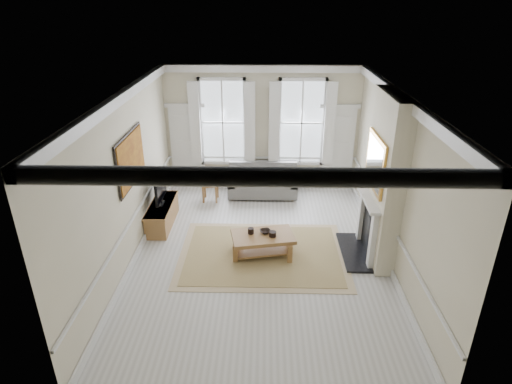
{
  "coord_description": "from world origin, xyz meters",
  "views": [
    {
      "loc": [
        0.09,
        -7.56,
        4.99
      ],
      "look_at": [
        -0.1,
        0.54,
        1.25
      ],
      "focal_mm": 30.0,
      "sensor_mm": 36.0,
      "label": 1
    }
  ],
  "objects_px": {
    "sofa": "(263,182)",
    "coffee_table": "(263,238)",
    "tv_stand": "(162,214)",
    "side_table": "(210,186)"
  },
  "relations": [
    {
      "from": "tv_stand",
      "to": "side_table",
      "type": "bearing_deg",
      "value": 53.96
    },
    {
      "from": "coffee_table",
      "to": "tv_stand",
      "type": "height_order",
      "value": "tv_stand"
    },
    {
      "from": "sofa",
      "to": "tv_stand",
      "type": "relative_size",
      "value": 1.23
    },
    {
      "from": "coffee_table",
      "to": "tv_stand",
      "type": "xyz_separation_m",
      "value": [
        -2.4,
        1.26,
        -0.13
      ]
    },
    {
      "from": "sofa",
      "to": "coffee_table",
      "type": "distance_m",
      "value": 3.01
    },
    {
      "from": "coffee_table",
      "to": "tv_stand",
      "type": "relative_size",
      "value": 0.92
    },
    {
      "from": "sofa",
      "to": "tv_stand",
      "type": "distance_m",
      "value": 2.95
    },
    {
      "from": "sofa",
      "to": "coffee_table",
      "type": "bearing_deg",
      "value": -89.48
    },
    {
      "from": "sofa",
      "to": "side_table",
      "type": "relative_size",
      "value": 3.59
    },
    {
      "from": "sofa",
      "to": "coffee_table",
      "type": "height_order",
      "value": "sofa"
    }
  ]
}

